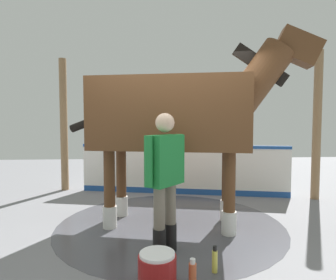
% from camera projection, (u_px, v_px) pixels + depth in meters
% --- Properties ---
extents(ground_plane, '(16.00, 16.00, 0.02)m').
position_uv_depth(ground_plane, '(161.00, 232.00, 4.06)').
color(ground_plane, gray).
extents(wet_patch, '(3.33, 3.33, 0.00)m').
position_uv_depth(wet_patch, '(170.00, 224.00, 4.34)').
color(wet_patch, '#4C4C54').
rests_on(wet_patch, ground).
extents(barrier_wall, '(1.01, 4.28, 1.04)m').
position_uv_depth(barrier_wall, '(182.00, 171.00, 6.13)').
color(barrier_wall, white).
rests_on(barrier_wall, ground).
extents(roof_post_near, '(0.16, 0.16, 2.91)m').
position_uv_depth(roof_post_near, '(317.00, 125.00, 5.68)').
color(roof_post_near, olive).
rests_on(roof_post_near, ground).
extents(roof_post_far, '(0.16, 0.16, 2.91)m').
position_uv_depth(roof_post_far, '(64.00, 125.00, 6.45)').
color(roof_post_far, olive).
rests_on(roof_post_far, ground).
extents(horse, '(1.46, 3.58, 2.81)m').
position_uv_depth(horse, '(179.00, 115.00, 4.22)').
color(horse, brown).
rests_on(horse, ground).
extents(handler, '(0.52, 0.47, 1.63)m').
position_uv_depth(handler, '(165.00, 174.00, 3.33)').
color(handler, black).
rests_on(handler, ground).
extents(wash_bucket, '(0.36, 0.36, 0.33)m').
position_uv_depth(wash_bucket, '(157.00, 270.00, 2.68)').
color(wash_bucket, maroon).
rests_on(wash_bucket, ground).
extents(bottle_shampoo, '(0.06, 0.06, 0.27)m').
position_uv_depth(bottle_shampoo, '(215.00, 260.00, 2.94)').
color(bottle_shampoo, '#D8CC4C').
rests_on(bottle_shampoo, ground).
extents(bottle_spray, '(0.07, 0.07, 0.26)m').
position_uv_depth(bottle_spray, '(193.00, 273.00, 2.71)').
color(bottle_spray, '#CC5933').
rests_on(bottle_spray, ground).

